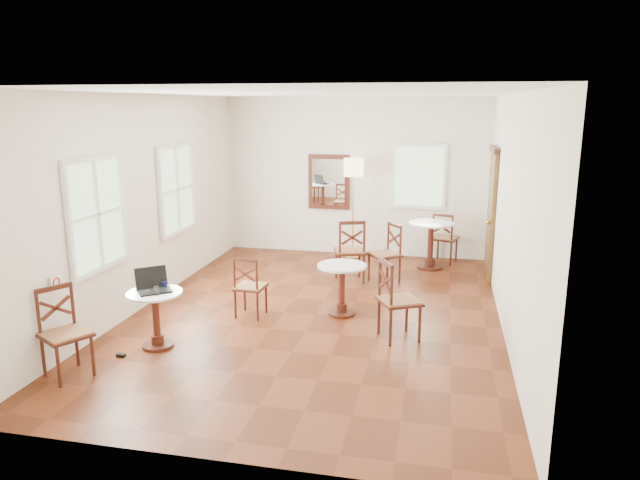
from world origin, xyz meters
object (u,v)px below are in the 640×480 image
Objects in this scene: chair_mid_a at (350,251)px; mouse at (150,291)px; chair_mid_b at (397,300)px; chair_near_b at (64,333)px; chair_back_a at (444,238)px; power_adapter at (121,355)px; water_glass at (156,291)px; chair_near_a at (250,286)px; floor_lamp at (353,174)px; cafe_table_mid at (342,284)px; laptop at (153,285)px; navy_mug at (165,285)px; chair_back_b at (386,254)px; cafe_table_back at (431,240)px; cafe_table_near at (156,313)px.

chair_mid_a is 3.68m from mouse.
chair_mid_b is 9.74× the size of mouse.
chair_near_b reaches higher than mouse.
power_adapter is at bearing 71.07° from chair_back_a.
chair_mid_a reaches higher than mouse.
chair_back_a reaches higher than water_glass.
mouse is at bearing 60.98° from chair_near_a.
chair_back_a is 2.05m from floor_lamp.
chair_back_a reaches higher than cafe_table_mid.
laptop is (-2.84, -0.80, 0.25)m from chair_mid_b.
floor_lamp is 17.82× the size of navy_mug.
chair_back_b reaches higher than mouse.
chair_near_a is 4.30m from chair_back_a.
laptop is (-0.80, -1.18, 0.33)m from chair_near_a.
power_adapter is (-0.33, -0.52, -0.72)m from navy_mug.
power_adapter is at bearing -75.53° from chair_back_b.
floor_lamp is 19.39× the size of power_adapter.
power_adapter is at bearing 39.98° from chair_mid_a.
cafe_table_mid is 1.09m from chair_mid_b.
chair_mid_b is at bearing 14.03° from navy_mug.
chair_near_a is at bearing -1.80° from chair_near_b.
laptop is 4.98× the size of power_adapter.
chair_mid_b is (-0.31, -3.34, -0.01)m from cafe_table_back.
floor_lamp is 4.81m from navy_mug.
chair_mid_b is (0.82, -0.71, 0.06)m from cafe_table_mid.
cafe_table_near is 5.23m from cafe_table_back.
chair_near_b is 3.82m from chair_mid_b.
chair_near_a is 2.08m from chair_mid_b.
mouse is at bearing -126.86° from cafe_table_back.
chair_mid_a is 3.47m from navy_mug.
mouse is (-2.47, -3.24, 0.23)m from chair_back_b.
water_glass is at bearing -73.55° from chair_back_b.
chair_back_a is 8.94× the size of mouse.
cafe_table_mid is 7.35× the size of power_adapter.
chair_back_b reaches higher than cafe_table_mid.
chair_near_a is 0.92× the size of chair_back_a.
cafe_table_back is (1.13, 2.64, 0.07)m from cafe_table_mid.
cafe_table_back reaches higher than power_adapter.
cafe_table_near is at bearing 40.49° from mouse.
cafe_table_near is 4.03m from chair_back_b.
chair_mid_b is (2.80, 0.85, 0.08)m from cafe_table_near.
laptop is at bearing -76.28° from chair_back_b.
chair_near_a is at bearing 69.88° from chair_back_a.
cafe_table_mid is 0.74× the size of chair_back_b.
cafe_table_near is 0.35m from navy_mug.
cafe_table_back is at bearing 66.71° from cafe_table_mid.
floor_lamp is at bearing 70.21° from navy_mug.
chair_mid_b is at bearing -32.15° from chair_near_b.
chair_back_b is at bearing -125.27° from cafe_table_back.
chair_near_b is at bearing 40.26° from chair_mid_a.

